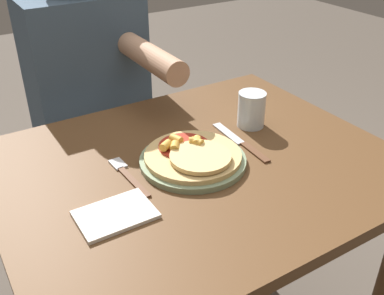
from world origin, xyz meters
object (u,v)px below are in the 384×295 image
at_px(plate, 192,160).
at_px(knife, 241,142).
at_px(pizza, 193,154).
at_px(drinking_glass, 251,109).
at_px(person_diner, 90,90).
at_px(fork, 127,175).
at_px(dining_table, 197,210).

bearing_deg(plate, knife, 4.40).
distance_m(pizza, knife, 0.15).
distance_m(drinking_glass, person_diner, 0.58).
bearing_deg(pizza, plate, 86.34).
bearing_deg(plate, pizza, -93.66).
height_order(plate, drinking_glass, drinking_glass).
distance_m(fork, knife, 0.30).
distance_m(fork, person_diner, 0.58).
xyz_separation_m(knife, person_diner, (-0.18, 0.58, -0.03)).
distance_m(fork, drinking_glass, 0.38).
relative_size(fork, knife, 0.80).
distance_m(pizza, drinking_glass, 0.24).
height_order(knife, person_diner, person_diner).
xyz_separation_m(dining_table, person_diner, (-0.04, 0.60, 0.11)).
bearing_deg(person_diner, pizza, -87.21).
xyz_separation_m(pizza, drinking_glass, (0.23, 0.08, 0.02)).
bearing_deg(pizza, dining_table, -0.64).
relative_size(dining_table, knife, 4.11).
bearing_deg(person_diner, fork, -102.11).
bearing_deg(fork, drinking_glass, 6.83).
height_order(knife, drinking_glass, drinking_glass).
xyz_separation_m(fork, drinking_glass, (0.38, 0.05, 0.04)).
xyz_separation_m(fork, knife, (0.30, -0.02, 0.00)).
bearing_deg(drinking_glass, knife, -141.37).
height_order(dining_table, drinking_glass, drinking_glass).
height_order(pizza, drinking_glass, drinking_glass).
relative_size(dining_table, pizza, 4.07).
bearing_deg(drinking_glass, dining_table, -160.14).
distance_m(plate, fork, 0.15).
relative_size(plate, fork, 1.40).
bearing_deg(plate, dining_table, -17.70).
distance_m(plate, drinking_glass, 0.24).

